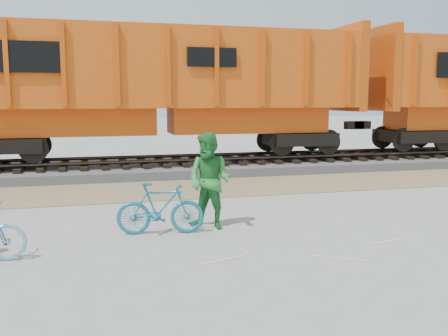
% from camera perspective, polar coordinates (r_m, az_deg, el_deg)
% --- Properties ---
extents(ground, '(120.00, 120.00, 0.00)m').
position_cam_1_polar(ground, '(9.07, 4.95, -8.37)').
color(ground, '#9E9E99').
rests_on(ground, ground).
extents(gravel_strip, '(120.00, 3.00, 0.02)m').
position_cam_1_polar(gravel_strip, '(14.23, -2.57, -2.32)').
color(gravel_strip, '#8B7956').
rests_on(gravel_strip, ground).
extents(ballast_bed, '(120.00, 4.00, 0.30)m').
position_cam_1_polar(ballast_bed, '(17.61, -5.00, 0.09)').
color(ballast_bed, slate).
rests_on(ballast_bed, ground).
extents(track, '(120.00, 2.60, 0.24)m').
position_cam_1_polar(track, '(17.56, -5.02, 1.13)').
color(track, black).
rests_on(track, ballast_bed).
extents(hopper_car_center, '(14.00, 3.13, 4.65)m').
position_cam_1_polar(hopper_car_center, '(17.35, -7.16, 9.40)').
color(hopper_car_center, black).
rests_on(hopper_car_center, track).
extents(bicycle_teal, '(1.69, 0.70, 0.99)m').
position_cam_1_polar(bicycle_teal, '(9.49, -7.28, -4.61)').
color(bicycle_teal, '#166B87').
rests_on(bicycle_teal, ground).
extents(person_man, '(1.16, 1.14, 1.89)m').
position_cam_1_polar(person_man, '(9.77, -1.66, -1.48)').
color(person_man, '#297F33').
rests_on(person_man, ground).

